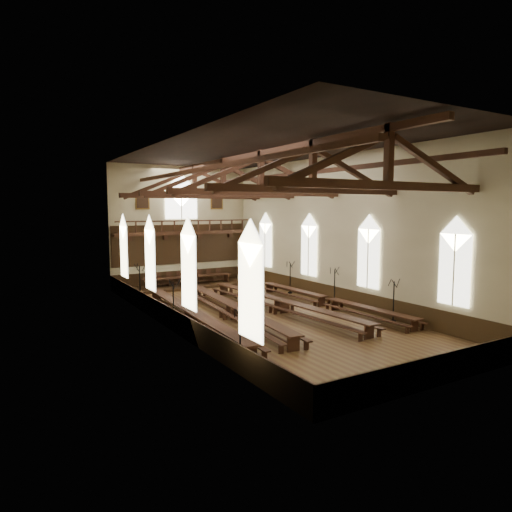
{
  "coord_description": "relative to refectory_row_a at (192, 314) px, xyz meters",
  "views": [
    {
      "loc": [
        -14.2,
        -23.41,
        6.48
      ],
      "look_at": [
        0.55,
        1.5,
        3.44
      ],
      "focal_mm": 32.0,
      "sensor_mm": 36.0,
      "label": 1
    }
  ],
  "objects": [
    {
      "name": "refectory_row_a",
      "position": [
        0.0,
        0.0,
        0.0
      ],
      "size": [
        2.0,
        15.06,
        0.81
      ],
      "color": "#3E2013",
      "rests_on": "ground"
    },
    {
      "name": "end_window",
      "position": [
        4.56,
        13.0,
        6.63
      ],
      "size": [
        2.8,
        0.12,
        3.8
      ],
      "color": "white",
      "rests_on": "room_walls"
    },
    {
      "name": "candelabrum_right_far",
      "position": [
        10.11,
        4.94,
        0.16
      ],
      "size": [
        0.68,
        0.76,
        2.47
      ],
      "color": "black",
      "rests_on": "ground"
    },
    {
      "name": "wainscot_band",
      "position": [
        4.56,
        0.1,
        0.01
      ],
      "size": [
        12.0,
        26.0,
        1.2
      ],
      "color": "#352410",
      "rests_on": "ground"
    },
    {
      "name": "dais",
      "position": [
        4.46,
        11.5,
        -0.5
      ],
      "size": [
        11.4,
        2.86,
        0.19
      ],
      "primitive_type": "cube",
      "color": "#352410",
      "rests_on": "ground"
    },
    {
      "name": "portraits",
      "position": [
        4.56,
        13.0,
        6.51
      ],
      "size": [
        7.75,
        0.09,
        1.45
      ],
      "color": "brown",
      "rests_on": "room_walls"
    },
    {
      "name": "candelabrum_right_mid",
      "position": [
        10.11,
        -0.2,
        0.19
      ],
      "size": [
        0.77,
        0.76,
        2.58
      ],
      "color": "black",
      "rests_on": "ground"
    },
    {
      "name": "candelabrum_left_mid",
      "position": [
        -0.99,
        0.23,
        0.2
      ],
      "size": [
        0.73,
        0.8,
        2.62
      ],
      "color": "black",
      "rests_on": "ground"
    },
    {
      "name": "candelabrum_left_near",
      "position": [
        -0.99,
        -7.43,
        0.15
      ],
      "size": [
        0.68,
        0.75,
        2.46
      ],
      "color": "black",
      "rests_on": "ground"
    },
    {
      "name": "high_chairs",
      "position": [
        4.46,
        12.25,
        0.18
      ],
      "size": [
        6.79,
        0.49,
        1.07
      ],
      "color": "#3E2013",
      "rests_on": "dais"
    },
    {
      "name": "ground",
      "position": [
        4.56,
        0.1,
        -0.59
      ],
      "size": [
        26.0,
        26.0,
        0.0
      ],
      "primitive_type": "plane",
      "color": "brown",
      "rests_on": "ground"
    },
    {
      "name": "side_windows",
      "position": [
        4.56,
        0.1,
        3.15
      ],
      "size": [
        11.85,
        19.8,
        4.5
      ],
      "color": "white",
      "rests_on": "room_walls"
    },
    {
      "name": "refectory_row_b",
      "position": [
        2.76,
        0.21,
        -0.01
      ],
      "size": [
        2.3,
        14.99,
        0.8
      ],
      "color": "#3E2013",
      "rests_on": "ground"
    },
    {
      "name": "refectory_row_c",
      "position": [
        5.98,
        -0.02,
        0.0
      ],
      "size": [
        2.15,
        15.11,
        0.82
      ],
      "color": "#3E2013",
      "rests_on": "ground"
    },
    {
      "name": "high_table",
      "position": [
        4.46,
        11.5,
        0.2
      ],
      "size": [
        7.57,
        0.93,
        0.71
      ],
      "color": "#3E2013",
      "rests_on": "dais"
    },
    {
      "name": "minstrels_gallery",
      "position": [
        4.56,
        12.76,
        3.31
      ],
      "size": [
        11.8,
        1.24,
        3.7
      ],
      "color": "#3E2013",
      "rests_on": "room_walls"
    },
    {
      "name": "room_walls",
      "position": [
        4.56,
        0.1,
        5.87
      ],
      "size": [
        26.0,
        26.0,
        26.0
      ],
      "color": "beige",
      "rests_on": "ground"
    },
    {
      "name": "candelabrum_left_far",
      "position": [
        -0.99,
        6.58,
        0.27
      ],
      "size": [
        0.85,
        0.82,
        2.83
      ],
      "color": "black",
      "rests_on": "ground"
    },
    {
      "name": "candelabrum_right_near",
      "position": [
        10.11,
        -5.34,
        0.16
      ],
      "size": [
        0.73,
        0.74,
        2.49
      ],
      "color": "black",
      "rests_on": "ground"
    },
    {
      "name": "roof_trusses",
      "position": [
        4.56,
        0.1,
        7.62
      ],
      "size": [
        11.7,
        25.7,
        2.8
      ],
      "color": "#3E2013",
      "rests_on": "room_walls"
    },
    {
      "name": "refectory_row_d",
      "position": [
        9.23,
        -0.62,
        -0.06
      ],
      "size": [
        1.7,
        14.21,
        0.72
      ],
      "color": "#3E2013",
      "rests_on": "ground"
    }
  ]
}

